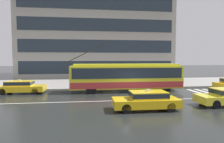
{
  "coord_description": "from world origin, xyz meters",
  "views": [
    {
      "loc": [
        -4.18,
        -16.54,
        3.46
      ],
      "look_at": [
        -1.69,
        3.45,
        2.11
      ],
      "focal_mm": 30.55,
      "sensor_mm": 36.0,
      "label": 1
    }
  ],
  "objects_px": {
    "taxi_oncoming_near": "(147,100)",
    "pedestrian_approaching_curb": "(160,77)",
    "taxi_queued_behind_bus": "(21,86)",
    "bus_shelter": "(103,71)",
    "trolleybus": "(126,76)",
    "pedestrian_at_shelter": "(102,78)"
  },
  "relations": [
    {
      "from": "trolleybus",
      "to": "pedestrian_at_shelter",
      "type": "distance_m",
      "value": 4.22
    },
    {
      "from": "trolleybus",
      "to": "taxi_oncoming_near",
      "type": "bearing_deg",
      "value": -90.67
    },
    {
      "from": "bus_shelter",
      "to": "pedestrian_approaching_curb",
      "type": "relative_size",
      "value": 2.25
    },
    {
      "from": "bus_shelter",
      "to": "pedestrian_approaching_curb",
      "type": "height_order",
      "value": "bus_shelter"
    },
    {
      "from": "trolleybus",
      "to": "pedestrian_approaching_curb",
      "type": "relative_size",
      "value": 7.22
    },
    {
      "from": "taxi_oncoming_near",
      "to": "bus_shelter",
      "type": "relative_size",
      "value": 1.16
    },
    {
      "from": "trolleybus",
      "to": "pedestrian_approaching_curb",
      "type": "xyz_separation_m",
      "value": [
        4.95,
        3.0,
        -0.45
      ]
    },
    {
      "from": "trolleybus",
      "to": "bus_shelter",
      "type": "distance_m",
      "value": 4.27
    },
    {
      "from": "taxi_oncoming_near",
      "to": "pedestrian_at_shelter",
      "type": "xyz_separation_m",
      "value": [
        -2.28,
        10.83,
        0.4
      ]
    },
    {
      "from": "taxi_queued_behind_bus",
      "to": "bus_shelter",
      "type": "xyz_separation_m",
      "value": [
        8.49,
        3.56,
        1.28
      ]
    },
    {
      "from": "bus_shelter",
      "to": "pedestrian_at_shelter",
      "type": "height_order",
      "value": "bus_shelter"
    },
    {
      "from": "taxi_queued_behind_bus",
      "to": "taxi_oncoming_near",
      "type": "bearing_deg",
      "value": -35.21
    },
    {
      "from": "trolleybus",
      "to": "pedestrian_approaching_curb",
      "type": "distance_m",
      "value": 5.81
    },
    {
      "from": "taxi_queued_behind_bus",
      "to": "pedestrian_at_shelter",
      "type": "distance_m",
      "value": 8.97
    },
    {
      "from": "taxi_oncoming_near",
      "to": "bus_shelter",
      "type": "xyz_separation_m",
      "value": [
        -2.09,
        11.03,
        1.28
      ]
    },
    {
      "from": "pedestrian_approaching_curb",
      "to": "trolleybus",
      "type": "bearing_deg",
      "value": -148.73
    },
    {
      "from": "taxi_oncoming_near",
      "to": "trolleybus",
      "type": "bearing_deg",
      "value": 89.33
    },
    {
      "from": "pedestrian_at_shelter",
      "to": "pedestrian_approaching_curb",
      "type": "distance_m",
      "value": 7.32
    },
    {
      "from": "taxi_oncoming_near",
      "to": "pedestrian_approaching_curb",
      "type": "bearing_deg",
      "value": 64.13
    },
    {
      "from": "bus_shelter",
      "to": "pedestrian_approaching_curb",
      "type": "distance_m",
      "value": 7.2
    },
    {
      "from": "taxi_queued_behind_bus",
      "to": "bus_shelter",
      "type": "height_order",
      "value": "bus_shelter"
    },
    {
      "from": "taxi_oncoming_near",
      "to": "bus_shelter",
      "type": "distance_m",
      "value": 11.3
    }
  ]
}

